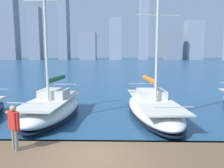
# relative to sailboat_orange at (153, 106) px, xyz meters

# --- Properties ---
(dock_pier) EXTENTS (28.00, 2.80, 0.60)m
(dock_pier) POSITION_rel_sailboat_orange_xyz_m (3.12, 7.01, -0.09)
(dock_pier) COLOR brown
(dock_pier) RESTS_ON ground
(city_skyline) EXTENTS (174.56, 22.13, 54.86)m
(city_skyline) POSITION_rel_sailboat_orange_xyz_m (15.75, -155.56, 18.87)
(city_skyline) COLOR #8C96A5
(city_skyline) RESTS_ON ground
(sailboat_orange) EXTENTS (3.54, 9.24, 9.81)m
(sailboat_orange) POSITION_rel_sailboat_orange_xyz_m (0.00, 0.00, 0.00)
(sailboat_orange) COLOR white
(sailboat_orange) RESTS_ON ground
(sailboat_forest) EXTENTS (3.31, 7.54, 10.95)m
(sailboat_forest) POSITION_rel_sailboat_orange_xyz_m (6.45, 0.72, 0.08)
(sailboat_forest) COLOR white
(sailboat_forest) RESTS_ON ground
(person_red_shirt) EXTENTS (0.52, 0.41, 1.66)m
(person_red_shirt) POSITION_rel_sailboat_orange_xyz_m (6.02, 6.71, 0.97)
(person_red_shirt) COLOR gray
(person_red_shirt) RESTS_ON dock_pier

